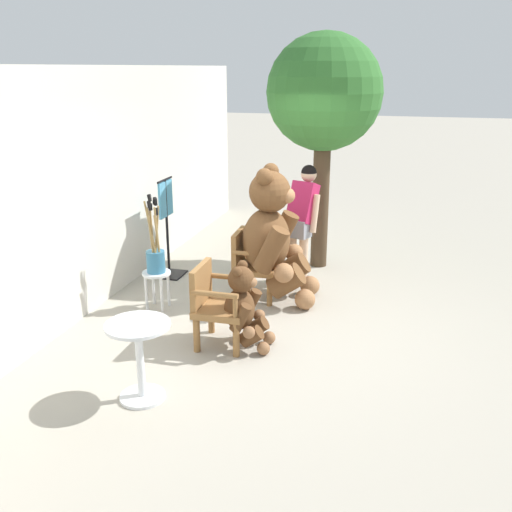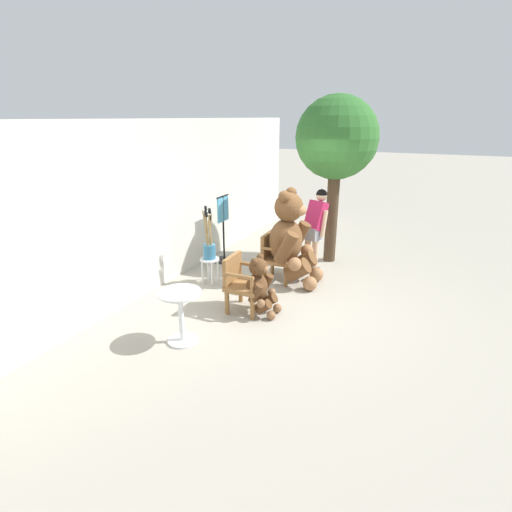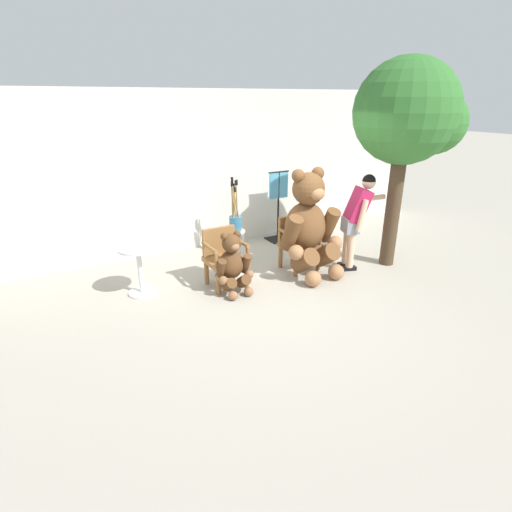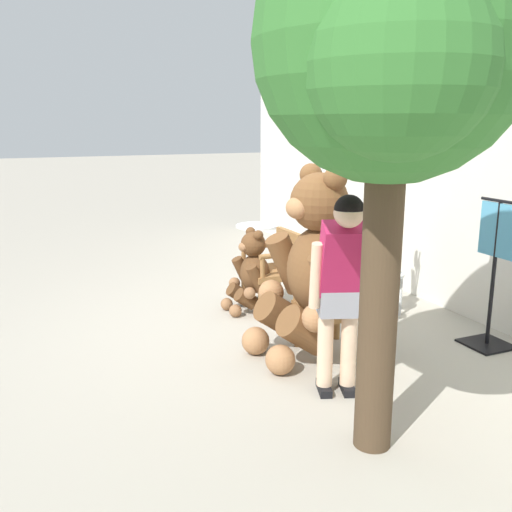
# 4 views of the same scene
# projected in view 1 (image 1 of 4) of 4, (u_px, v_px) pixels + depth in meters

# --- Properties ---
(ground_plane) EXTENTS (60.00, 60.00, 0.00)m
(ground_plane) POSITION_uv_depth(u_px,v_px,m) (286.00, 323.00, 6.49)
(ground_plane) COLOR #A8A091
(back_wall) EXTENTS (10.00, 0.16, 2.80)m
(back_wall) POSITION_uv_depth(u_px,v_px,m) (88.00, 191.00, 6.66)
(back_wall) COLOR silver
(back_wall) RESTS_ON ground
(wooden_chair_left) EXTENTS (0.57, 0.53, 0.86)m
(wooden_chair_left) POSITION_uv_depth(u_px,v_px,m) (217.00, 303.00, 5.89)
(wooden_chair_left) COLOR olive
(wooden_chair_left) RESTS_ON ground
(wooden_chair_right) EXTENTS (0.59, 0.55, 0.86)m
(wooden_chair_right) POSITION_uv_depth(u_px,v_px,m) (252.00, 262.00, 7.10)
(wooden_chair_right) COLOR olive
(wooden_chair_right) RESTS_ON ground
(teddy_bear_large) EXTENTS (1.01, 0.97, 1.68)m
(teddy_bear_large) POSITION_uv_depth(u_px,v_px,m) (274.00, 236.00, 6.93)
(teddy_bear_large) COLOR brown
(teddy_bear_large) RESTS_ON ground
(teddy_bear_small) EXTENTS (0.55, 0.52, 0.91)m
(teddy_bear_small) POSITION_uv_depth(u_px,v_px,m) (244.00, 307.00, 5.82)
(teddy_bear_small) COLOR brown
(teddy_bear_small) RESTS_ON ground
(person_visitor) EXTENTS (0.83, 0.48, 1.56)m
(person_visitor) POSITION_uv_depth(u_px,v_px,m) (302.00, 214.00, 7.57)
(person_visitor) COLOR black
(person_visitor) RESTS_ON ground
(white_stool) EXTENTS (0.34, 0.34, 0.46)m
(white_stool) POSITION_uv_depth(u_px,v_px,m) (157.00, 280.00, 6.81)
(white_stool) COLOR silver
(white_stool) RESTS_ON ground
(brush_bucket) EXTENTS (0.22, 0.22, 0.95)m
(brush_bucket) POSITION_uv_depth(u_px,v_px,m) (155.00, 255.00, 6.70)
(brush_bucket) COLOR teal
(brush_bucket) RESTS_ON white_stool
(round_side_table) EXTENTS (0.56, 0.56, 0.72)m
(round_side_table) POSITION_uv_depth(u_px,v_px,m) (139.00, 352.00, 4.89)
(round_side_table) COLOR silver
(round_side_table) RESTS_ON ground
(patio_tree) EXTENTS (1.64, 1.56, 3.24)m
(patio_tree) POSITION_uv_depth(u_px,v_px,m) (328.00, 97.00, 7.71)
(patio_tree) COLOR #473523
(patio_tree) RESTS_ON ground
(clothing_display_stand) EXTENTS (0.44, 0.40, 1.36)m
(clothing_display_stand) POSITION_uv_depth(u_px,v_px,m) (167.00, 225.00, 7.78)
(clothing_display_stand) COLOR black
(clothing_display_stand) RESTS_ON ground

